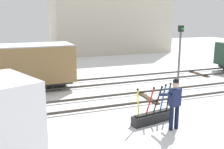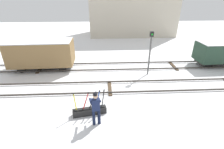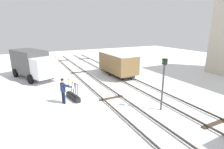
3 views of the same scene
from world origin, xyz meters
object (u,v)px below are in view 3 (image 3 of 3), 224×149
Objects in this scene: rail_worker at (63,89)px; delivery_truck at (33,63)px; freight_car_back_track at (118,63)px; switch_lever_frame at (73,96)px; signal_post at (163,79)px.

delivery_truck is (-7.85, -1.54, 0.60)m from rail_worker.
freight_car_back_track is (3.12, 8.48, -0.24)m from delivery_truck.
switch_lever_frame is 0.28× the size of delivery_truck.
rail_worker is at bearing -73.51° from switch_lever_frame.
delivery_truck is 9.04m from freight_car_back_track.
freight_car_back_track is (-8.69, 1.48, -0.70)m from signal_post.
delivery_truck is 1.92× the size of signal_post.
signal_post reaches higher than freight_car_back_track.
switch_lever_frame is at bearing 106.49° from rail_worker.
delivery_truck is at bearing -111.84° from freight_car_back_track.
switch_lever_frame is 0.99× the size of rail_worker.
rail_worker is 8.02m from delivery_truck.
signal_post reaches higher than switch_lever_frame.
signal_post reaches higher than delivery_truck.
signal_post is at bearing 8.13° from delivery_truck.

